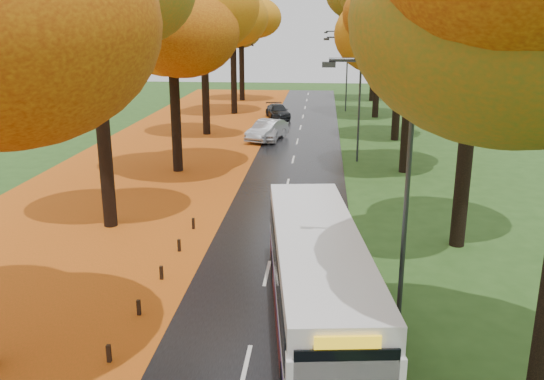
# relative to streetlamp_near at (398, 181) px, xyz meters

# --- Properties ---
(road) EXTENTS (6.50, 90.00, 0.04)m
(road) POSITION_rel_streetlamp_near_xyz_m (-3.95, 17.00, -4.69)
(road) COLOR black
(road) RESTS_ON ground
(centre_line) EXTENTS (0.12, 90.00, 0.01)m
(centre_line) POSITION_rel_streetlamp_near_xyz_m (-3.95, 17.00, -4.67)
(centre_line) COLOR silver
(centre_line) RESTS_ON road
(leaf_verge) EXTENTS (12.00, 90.00, 0.02)m
(leaf_verge) POSITION_rel_streetlamp_near_xyz_m (-12.95, 17.00, -4.70)
(leaf_verge) COLOR #8F4A0D
(leaf_verge) RESTS_ON ground
(leaf_drift) EXTENTS (0.90, 90.00, 0.01)m
(leaf_drift) POSITION_rel_streetlamp_near_xyz_m (-7.00, 17.00, -4.67)
(leaf_drift) COLOR #D85416
(leaf_drift) RESTS_ON road
(trees_left) EXTENTS (9.20, 74.00, 13.88)m
(trees_left) POSITION_rel_streetlamp_near_xyz_m (-11.13, 19.06, 4.82)
(trees_left) COLOR black
(trees_left) RESTS_ON ground
(trees_right) EXTENTS (9.30, 74.20, 13.96)m
(trees_right) POSITION_rel_streetlamp_near_xyz_m (3.24, 18.91, 4.98)
(trees_right) COLOR black
(trees_right) RESTS_ON ground
(streetlamp_near) EXTENTS (2.45, 0.18, 8.00)m
(streetlamp_near) POSITION_rel_streetlamp_near_xyz_m (0.00, 0.00, 0.00)
(streetlamp_near) COLOR #333538
(streetlamp_near) RESTS_ON ground
(streetlamp_mid) EXTENTS (2.45, 0.18, 8.00)m
(streetlamp_mid) POSITION_rel_streetlamp_near_xyz_m (0.00, 22.00, 0.00)
(streetlamp_mid) COLOR #333538
(streetlamp_mid) RESTS_ON ground
(streetlamp_far) EXTENTS (2.45, 0.18, 8.00)m
(streetlamp_far) POSITION_rel_streetlamp_near_xyz_m (0.00, 44.00, 0.00)
(streetlamp_far) COLOR #333538
(streetlamp_far) RESTS_ON ground
(bus) EXTENTS (3.80, 11.15, 2.88)m
(bus) POSITION_rel_streetlamp_near_xyz_m (-2.11, 0.54, -3.17)
(bus) COLOR #4F0E0C
(bus) RESTS_ON road
(car_white) EXTENTS (1.98, 4.18, 1.38)m
(car_white) POSITION_rel_streetlamp_near_xyz_m (-6.17, 28.24, -3.98)
(car_white) COLOR silver
(car_white) RESTS_ON road
(car_silver) EXTENTS (3.13, 4.95, 1.54)m
(car_silver) POSITION_rel_streetlamp_near_xyz_m (-6.30, 28.34, -3.90)
(car_silver) COLOR #94979B
(car_silver) RESTS_ON road
(car_dark) EXTENTS (2.93, 4.75, 1.29)m
(car_dark) POSITION_rel_streetlamp_near_xyz_m (-6.30, 38.83, -4.03)
(car_dark) COLOR black
(car_dark) RESTS_ON road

